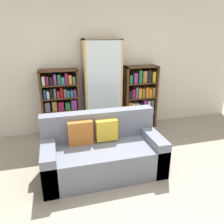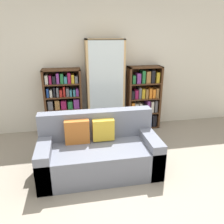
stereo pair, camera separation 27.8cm
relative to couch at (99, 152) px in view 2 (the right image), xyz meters
name	(u,v)px [view 2 (the right image)]	position (x,y,z in m)	size (l,w,h in m)	color
ground_plane	(137,199)	(0.39, -0.72, -0.31)	(16.00, 16.00, 0.00)	gray
wall_back	(106,66)	(0.39, 1.69, 1.04)	(6.44, 0.06, 2.70)	silver
couch	(99,152)	(0.00, 0.00, 0.00)	(1.75, 0.83, 0.88)	slate
bookshelf_left	(64,103)	(-0.52, 1.48, 0.34)	(0.74, 0.32, 1.35)	#4C2D19
display_cabinet	(105,87)	(0.34, 1.46, 0.65)	(0.75, 0.36, 1.90)	tan
bookshelf_right	(144,99)	(1.19, 1.48, 0.34)	(0.71, 0.32, 1.35)	#4C2D19
wine_bottle	(139,133)	(0.91, 0.86, -0.16)	(0.09, 0.09, 0.36)	#143819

